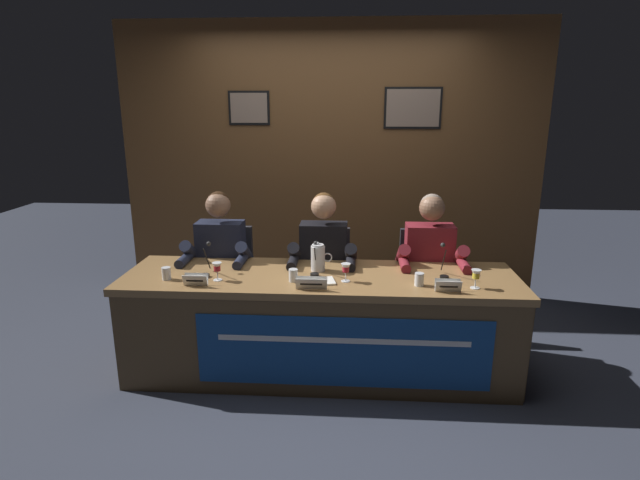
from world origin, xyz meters
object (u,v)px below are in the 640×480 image
Objects in this scene: panelist_left at (219,259)px; juice_glass_right at (476,275)px; microphone_center at (315,264)px; juice_glass_center at (346,269)px; microphone_left at (206,265)px; water_cup_center at (293,276)px; nameplate_center at (311,283)px; water_pitcher_central at (318,258)px; panelist_right at (430,263)px; document_stack_center at (318,281)px; microphone_right at (444,266)px; water_cup_left at (166,274)px; conference_table at (320,313)px; nameplate_right at (448,286)px; chair_center at (324,286)px; juice_glass_left at (217,268)px; chair_right at (424,288)px; chair_left at (227,284)px; panelist_center at (323,261)px; nameplate_left at (196,280)px; water_cup_right at (419,280)px.

juice_glass_right is at bearing -16.96° from panelist_left.
juice_glass_center is at bearing -31.93° from microphone_center.
microphone_left is 1.74× the size of juice_glass_center.
panelist_left is 9.87× the size of juice_glass_center.
water_cup_center is at bearing -130.83° from microphone_center.
nameplate_center is at bearing -17.26° from microphone_left.
juice_glass_right is at bearing -11.22° from microphone_center.
panelist_right is at bearing 18.07° from water_pitcher_central.
water_cup_center reaches higher than document_stack_center.
panelist_left is 0.81m from water_cup_center.
water_cup_center is 0.39× the size of microphone_right.
water_cup_left is 0.39× the size of microphone_left.
water_pitcher_central is at bearing 10.46° from microphone_left.
conference_table is at bearing -71.21° from microphone_center.
microphone_center is at bearing 161.76° from nameplate_right.
chair_center is 0.73× the size of panelist_right.
panelist_left is 1.69m from microphone_right.
microphone_center is (0.00, 0.29, 0.03)m from nameplate_center.
juice_glass_left is 1.69m from chair_right.
microphone_center is 0.24× the size of chair_right.
chair_left reaches higher than water_cup_center.
juice_glass_right is at bearing -52.39° from microphone_right.
water_cup_left is at bearing -153.13° from panelist_center.
water_pitcher_central is at bearing 13.95° from water_cup_left.
chair_center is 0.66m from microphone_center.
chair_left reaches higher than nameplate_left.
panelist_center reaches higher than juice_glass_right.
chair_center is 1.31m from juice_glass_right.
juice_glass_left is at bearing 168.75° from nameplate_center.
chair_right is (0.84, 0.55, -0.36)m from microphone_center.
microphone_left is at bearing -177.50° from microphone_right.
water_cup_right is at bearing -38.85° from panelist_center.
water_cup_left is (-0.22, -0.52, 0.05)m from panelist_left.
microphone_right is (0.04, -0.54, 0.36)m from chair_right.
microphone_left is 0.91× the size of document_stack_center.
chair_left is at bearing 90.00° from panelist_left.
microphone_center reaches higher than chair_left.
document_stack_center is at bearing -170.89° from juice_glass_center.
conference_table is at bearing -4.04° from microphone_left.
microphone_center reaches higher than nameplate_center.
microphone_right is (-0.17, 0.21, -0.01)m from juice_glass_right.
panelist_left reaches higher than chair_left.
panelist_right is (1.48, 0.51, -0.10)m from juice_glass_left.
panelist_left reaches higher than chair_center.
panelist_right is at bearing 14.48° from microphone_left.
chair_center reaches higher than document_stack_center.
conference_table is 0.25m from document_stack_center.
chair_center is at bearing 90.00° from panelist_center.
juice_glass_left is at bearing -75.86° from panelist_left.
juice_glass_left is 0.68m from document_stack_center.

